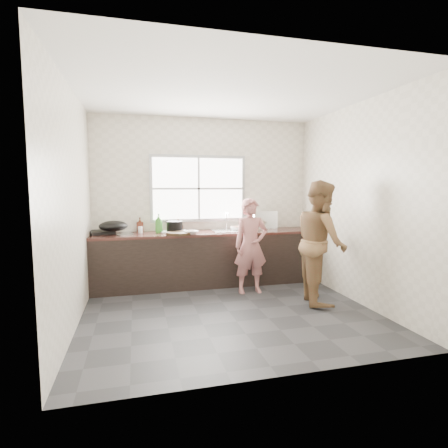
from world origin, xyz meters
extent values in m
cube|color=#2C2C2F|center=(0.00, 0.00, -0.01)|extent=(3.60, 3.20, 0.01)
cube|color=silver|center=(0.00, 0.00, 2.71)|extent=(3.60, 3.20, 0.01)
cube|color=beige|center=(0.00, 1.60, 1.35)|extent=(3.60, 0.01, 2.70)
cube|color=silver|center=(-1.80, 0.00, 1.35)|extent=(0.01, 3.20, 2.70)
cube|color=beige|center=(1.80, 0.00, 1.35)|extent=(0.01, 3.20, 2.70)
cube|color=beige|center=(0.00, -1.60, 1.35)|extent=(3.60, 0.01, 2.70)
cube|color=black|center=(0.00, 1.29, 0.41)|extent=(3.60, 0.62, 0.82)
cube|color=#351A15|center=(0.00, 1.29, 0.84)|extent=(3.60, 0.64, 0.04)
cube|color=silver|center=(0.35, 1.29, 0.86)|extent=(0.55, 0.45, 0.02)
cylinder|color=silver|center=(0.35, 1.49, 1.01)|extent=(0.02, 0.02, 0.30)
cube|color=#9EA0A5|center=(-0.10, 1.59, 1.55)|extent=(1.60, 0.05, 1.10)
cube|color=white|center=(-0.10, 1.57, 1.55)|extent=(1.50, 0.01, 1.00)
imported|color=#AE6B68|center=(0.53, 0.71, 0.66)|extent=(0.48, 0.32, 1.32)
imported|color=brown|center=(1.32, 0.07, 0.83)|extent=(0.80, 0.94, 1.67)
cylinder|color=black|center=(-0.50, 1.09, 0.88)|extent=(0.40, 0.40, 0.04)
cube|color=silver|center=(-0.44, 1.27, 0.90)|extent=(0.20, 0.12, 0.01)
imported|color=white|center=(-0.31, 1.08, 0.89)|extent=(0.26, 0.26, 0.05)
imported|color=white|center=(0.50, 1.33, 0.89)|extent=(0.21, 0.21, 0.06)
imported|color=white|center=(0.73, 1.18, 0.89)|extent=(0.23, 0.23, 0.06)
cylinder|color=black|center=(-0.53, 1.34, 0.95)|extent=(0.28, 0.28, 0.18)
cylinder|color=silver|center=(-0.66, 1.36, 0.87)|extent=(0.28, 0.28, 0.02)
imported|color=green|center=(-0.78, 1.36, 1.01)|extent=(0.13, 0.13, 0.31)
imported|color=#4E2013|center=(-1.06, 1.52, 0.97)|extent=(0.10, 0.10, 0.22)
imported|color=#442411|center=(-0.45, 1.52, 0.95)|extent=(0.16, 0.16, 0.19)
cylinder|color=white|center=(-1.06, 1.42, 0.91)|extent=(0.09, 0.09, 0.10)
cube|color=black|center=(-1.65, 1.45, 0.89)|extent=(0.45, 0.45, 0.05)
ellipsoid|color=black|center=(-1.45, 1.24, 1.00)|extent=(0.44, 0.44, 0.16)
cube|color=white|center=(0.94, 1.35, 1.02)|extent=(0.45, 0.34, 0.32)
cylinder|color=#ABAEB2|center=(-1.28, 1.24, 0.87)|extent=(0.27, 0.27, 0.01)
cylinder|color=#B5B8BC|center=(-1.27, 1.52, 0.87)|extent=(0.27, 0.27, 0.01)
camera|label=1|loc=(-1.12, -4.16, 1.58)|focal=28.00mm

